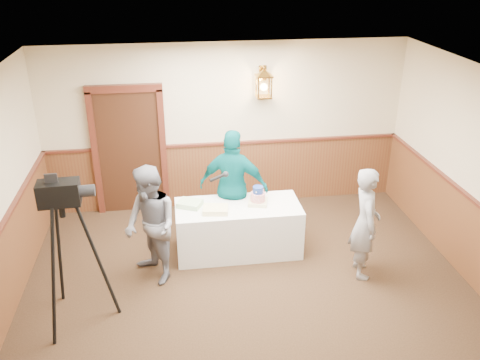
# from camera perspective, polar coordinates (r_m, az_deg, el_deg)

# --- Properties ---
(ground) EXTENTS (7.00, 7.00, 0.00)m
(ground) POSITION_cam_1_polar(r_m,az_deg,el_deg) (6.19, 2.44, -17.30)
(ground) COLOR black
(ground) RESTS_ON ground
(room_shell) EXTENTS (6.02, 7.02, 2.81)m
(room_shell) POSITION_cam_1_polar(r_m,az_deg,el_deg) (5.68, 1.36, -2.78)
(room_shell) COLOR beige
(room_shell) RESTS_ON ground
(display_table) EXTENTS (1.80, 0.80, 0.75)m
(display_table) POSITION_cam_1_polar(r_m,az_deg,el_deg) (7.49, -0.22, -5.44)
(display_table) COLOR white
(display_table) RESTS_ON ground
(tiered_cake) EXTENTS (0.32, 0.32, 0.27)m
(tiered_cake) POSITION_cam_1_polar(r_m,az_deg,el_deg) (7.32, 2.03, -1.93)
(tiered_cake) COLOR beige
(tiered_cake) RESTS_ON display_table
(sheet_cake_yellow) EXTENTS (0.38, 0.32, 0.07)m
(sheet_cake_yellow) POSITION_cam_1_polar(r_m,az_deg,el_deg) (7.13, -2.77, -3.34)
(sheet_cake_yellow) COLOR #FFF298
(sheet_cake_yellow) RESTS_ON display_table
(sheet_cake_green) EXTENTS (0.40, 0.37, 0.08)m
(sheet_cake_green) POSITION_cam_1_polar(r_m,az_deg,el_deg) (7.32, -5.64, -2.66)
(sheet_cake_green) COLOR #9ECD91
(sheet_cake_green) RESTS_ON display_table
(interviewer) EXTENTS (1.55, 1.00, 1.64)m
(interviewer) POSITION_cam_1_polar(r_m,az_deg,el_deg) (6.77, -9.98, -5.07)
(interviewer) COLOR slate
(interviewer) RESTS_ON ground
(baker) EXTENTS (0.45, 0.62, 1.58)m
(baker) POSITION_cam_1_polar(r_m,az_deg,el_deg) (6.99, 13.88, -4.72)
(baker) COLOR gray
(baker) RESTS_ON ground
(assistant_p) EXTENTS (1.12, 0.76, 1.77)m
(assistant_p) POSITION_cam_1_polar(r_m,az_deg,el_deg) (7.56, -0.72, -0.77)
(assistant_p) COLOR #056063
(assistant_p) RESTS_ON ground
(tv_camera_rig) EXTENTS (0.72, 0.67, 1.84)m
(tv_camera_rig) POSITION_cam_1_polar(r_m,az_deg,el_deg) (6.28, -18.51, -8.60)
(tv_camera_rig) COLOR black
(tv_camera_rig) RESTS_ON ground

